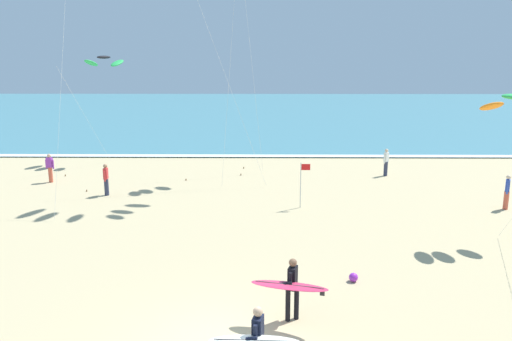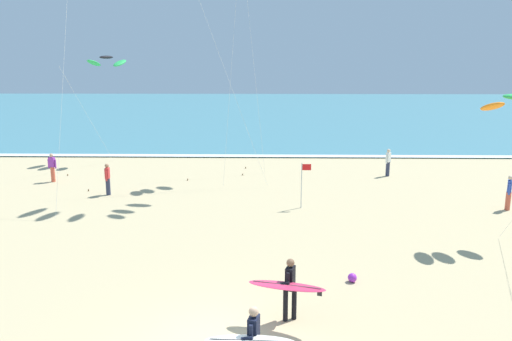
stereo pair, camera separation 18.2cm
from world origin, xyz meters
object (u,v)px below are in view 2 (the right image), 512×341
Objects in this scene: bystander_white_top at (388,162)px; kite_arc_charcoal_far at (107,61)px; beach_ball at (352,278)px; bystander_blue_top at (509,193)px; bystander_red_top at (108,179)px; lifeguard_flag at (303,181)px; bystander_purple_top at (52,167)px; surfer_trailing at (252,340)px; surfer_lead at (289,286)px.

kite_arc_charcoal_far is at bearing 166.70° from bystander_white_top.
bystander_blue_top is at bearing 43.11° from beach_ball.
lifeguard_flag is (9.53, -2.04, 0.45)m from bystander_red_top.
bystander_white_top is 14.97m from beach_ball.
bystander_blue_top is at bearing -6.71° from bystander_red_top.
kite_arc_charcoal_far reaches higher than lifeguard_flag.
bystander_red_top and bystander_purple_top have the same top height.
beach_ball is at bearing 59.98° from surfer_trailing.
surfer_trailing is 0.96× the size of lifeguard_flag.
surfer_lead is 2.73m from surfer_trailing.
surfer_lead is 15.01m from bystander_red_top.
surfer_trailing is 5.94m from beach_ball.
kite_arc_charcoal_far is 4.29× the size of bystander_blue_top.
bystander_red_top is 1.00× the size of bystander_white_top.
kite_arc_charcoal_far is at bearing 112.82° from surfer_trailing.
bystander_red_top is at bearing 136.73° from beach_ball.
lifeguard_flag is at bearing -41.61° from kite_arc_charcoal_far.
beach_ball is (2.94, 5.09, -0.90)m from surfer_trailing.
kite_arc_charcoal_far reaches higher than bystander_red_top.
kite_arc_charcoal_far is at bearing 124.90° from beach_ball.
bystander_blue_top is 0.76× the size of lifeguard_flag.
lifeguard_flag is at bearing 178.98° from bystander_blue_top.
surfer_trailing is at bearing -63.18° from bystander_red_top.
bystander_blue_top is (11.16, 12.79, -0.23)m from surfer_trailing.
lifeguard_flag is (1.95, 12.95, 0.22)m from surfer_trailing.
kite_arc_charcoal_far is 16.64m from lifeguard_flag.
kite_arc_charcoal_far is 4.29× the size of bystander_white_top.
surfer_trailing is at bearing -108.56° from surfer_lead.
bystander_red_top is 0.76× the size of lifeguard_flag.
bystander_white_top is 0.76× the size of lifeguard_flag.
lifeguard_flag reaches higher than bystander_blue_top.
surfer_trailing is 1.26× the size of bystander_purple_top.
beach_ball is at bearing -43.27° from bystander_red_top.
bystander_purple_top reaches higher than beach_ball.
surfer_lead is at bearing -110.98° from bystander_white_top.
bystander_white_top is 1.00× the size of bystander_purple_top.
surfer_lead is at bearing -55.73° from bystander_red_top.
bystander_blue_top is at bearing 48.87° from surfer_trailing.
kite_arc_charcoal_far is 24.34× the size of beach_ball.
bystander_red_top is at bearing -74.86° from kite_arc_charcoal_far.
kite_arc_charcoal_far reaches higher than bystander_white_top.
bystander_purple_top is 19.12m from beach_ball.
kite_arc_charcoal_far reaches higher than surfer_lead.
kite_arc_charcoal_far is 4.29× the size of bystander_purple_top.
beach_ball is (-4.37, -14.30, -0.67)m from bystander_white_top.
beach_ball is at bearing -107.00° from bystander_white_top.
kite_arc_charcoal_far is at bearing 117.24° from surfer_lead.
bystander_white_top is (14.89, 4.39, 0.00)m from bystander_red_top.
kite_arc_charcoal_far reaches higher than bystander_blue_top.
bystander_purple_top is 0.76× the size of lifeguard_flag.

